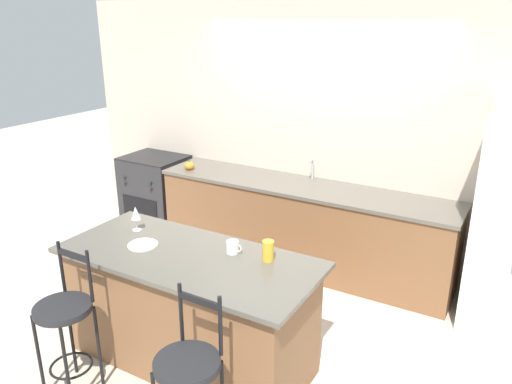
{
  "coord_description": "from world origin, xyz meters",
  "views": [
    {
      "loc": [
        1.99,
        -4.01,
        2.53
      ],
      "look_at": [
        -0.02,
        -0.55,
        1.11
      ],
      "focal_mm": 35.0,
      "sensor_mm": 36.0,
      "label": 1
    }
  ],
  "objects_px": {
    "wine_glass": "(136,214)",
    "coffee_mug": "(233,247)",
    "bar_stool_far": "(189,378)",
    "dinner_plate": "(143,245)",
    "oven_range": "(156,193)",
    "tumbler_cup": "(268,251)",
    "bar_stool_near": "(66,321)",
    "pumpkin_decoration": "(189,166)"
  },
  "relations": [
    {
      "from": "wine_glass",
      "to": "dinner_plate",
      "type": "bearing_deg",
      "value": -39.45
    },
    {
      "from": "wine_glass",
      "to": "coffee_mug",
      "type": "height_order",
      "value": "wine_glass"
    },
    {
      "from": "bar_stool_far",
      "to": "coffee_mug",
      "type": "xyz_separation_m",
      "value": [
        -0.27,
        0.91,
        0.38
      ]
    },
    {
      "from": "wine_glass",
      "to": "pumpkin_decoration",
      "type": "distance_m",
      "value": 1.68
    },
    {
      "from": "oven_range",
      "to": "tumbler_cup",
      "type": "relative_size",
      "value": 6.22
    },
    {
      "from": "dinner_plate",
      "to": "bar_stool_far",
      "type": "bearing_deg",
      "value": -36.06
    },
    {
      "from": "dinner_plate",
      "to": "tumbler_cup",
      "type": "distance_m",
      "value": 0.96
    },
    {
      "from": "bar_stool_near",
      "to": "dinner_plate",
      "type": "distance_m",
      "value": 0.74
    },
    {
      "from": "coffee_mug",
      "to": "pumpkin_decoration",
      "type": "xyz_separation_m",
      "value": [
        -1.54,
        1.51,
        -0.0
      ]
    },
    {
      "from": "bar_stool_near",
      "to": "wine_glass",
      "type": "xyz_separation_m",
      "value": [
        -0.09,
        0.83,
        0.48
      ]
    },
    {
      "from": "coffee_mug",
      "to": "tumbler_cup",
      "type": "bearing_deg",
      "value": 5.45
    },
    {
      "from": "dinner_plate",
      "to": "oven_range",
      "type": "bearing_deg",
      "value": 129.09
    },
    {
      "from": "wine_glass",
      "to": "tumbler_cup",
      "type": "height_order",
      "value": "wine_glass"
    },
    {
      "from": "bar_stool_near",
      "to": "bar_stool_far",
      "type": "bearing_deg",
      "value": -1.72
    },
    {
      "from": "oven_range",
      "to": "dinner_plate",
      "type": "xyz_separation_m",
      "value": [
        1.55,
        -1.91,
        0.45
      ]
    },
    {
      "from": "bar_stool_near",
      "to": "coffee_mug",
      "type": "relative_size",
      "value": 8.78
    },
    {
      "from": "bar_stool_near",
      "to": "dinner_plate",
      "type": "relative_size",
      "value": 4.74
    },
    {
      "from": "bar_stool_far",
      "to": "tumbler_cup",
      "type": "distance_m",
      "value": 1.02
    },
    {
      "from": "bar_stool_near",
      "to": "coffee_mug",
      "type": "xyz_separation_m",
      "value": [
        0.8,
        0.87,
        0.38
      ]
    },
    {
      "from": "bar_stool_far",
      "to": "wine_glass",
      "type": "relative_size",
      "value": 5.4
    },
    {
      "from": "bar_stool_near",
      "to": "tumbler_cup",
      "type": "height_order",
      "value": "bar_stool_near"
    },
    {
      "from": "dinner_plate",
      "to": "wine_glass",
      "type": "height_order",
      "value": "wine_glass"
    },
    {
      "from": "oven_range",
      "to": "bar_stool_near",
      "type": "relative_size",
      "value": 0.85
    },
    {
      "from": "wine_glass",
      "to": "pumpkin_decoration",
      "type": "xyz_separation_m",
      "value": [
        -0.65,
        1.55,
        -0.1
      ]
    },
    {
      "from": "oven_range",
      "to": "bar_stool_far",
      "type": "distance_m",
      "value": 3.57
    },
    {
      "from": "dinner_plate",
      "to": "pumpkin_decoration",
      "type": "distance_m",
      "value": 1.96
    },
    {
      "from": "wine_glass",
      "to": "coffee_mug",
      "type": "relative_size",
      "value": 1.62
    },
    {
      "from": "bar_stool_far",
      "to": "pumpkin_decoration",
      "type": "distance_m",
      "value": 3.04
    },
    {
      "from": "coffee_mug",
      "to": "pumpkin_decoration",
      "type": "height_order",
      "value": "pumpkin_decoration"
    },
    {
      "from": "dinner_plate",
      "to": "tumbler_cup",
      "type": "bearing_deg",
      "value": 15.95
    },
    {
      "from": "tumbler_cup",
      "to": "wine_glass",
      "type": "bearing_deg",
      "value": -176.74
    },
    {
      "from": "oven_range",
      "to": "pumpkin_decoration",
      "type": "distance_m",
      "value": 0.84
    },
    {
      "from": "bar_stool_near",
      "to": "wine_glass",
      "type": "relative_size",
      "value": 5.4
    },
    {
      "from": "oven_range",
      "to": "coffee_mug",
      "type": "relative_size",
      "value": 7.51
    },
    {
      "from": "oven_range",
      "to": "coffee_mug",
      "type": "xyz_separation_m",
      "value": [
        2.2,
        -1.67,
        0.49
      ]
    },
    {
      "from": "oven_range",
      "to": "bar_stool_near",
      "type": "distance_m",
      "value": 2.91
    },
    {
      "from": "tumbler_cup",
      "to": "pumpkin_decoration",
      "type": "height_order",
      "value": "tumbler_cup"
    },
    {
      "from": "oven_range",
      "to": "pumpkin_decoration",
      "type": "bearing_deg",
      "value": -14.06
    },
    {
      "from": "wine_glass",
      "to": "coffee_mug",
      "type": "xyz_separation_m",
      "value": [
        0.88,
        0.04,
        -0.1
      ]
    },
    {
      "from": "dinner_plate",
      "to": "pumpkin_decoration",
      "type": "xyz_separation_m",
      "value": [
        -0.89,
        1.74,
        0.03
      ]
    },
    {
      "from": "bar_stool_near",
      "to": "pumpkin_decoration",
      "type": "distance_m",
      "value": 2.52
    },
    {
      "from": "dinner_plate",
      "to": "coffee_mug",
      "type": "distance_m",
      "value": 0.69
    }
  ]
}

